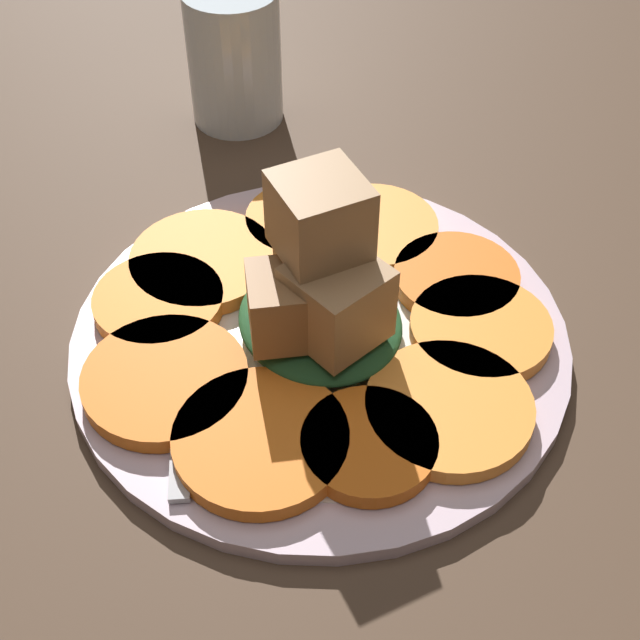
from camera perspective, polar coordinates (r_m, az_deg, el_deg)
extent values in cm
cube|color=#4C3828|center=(54.47, 0.00, -2.28)|extent=(120.00, 120.00, 2.00)
cylinder|color=silver|center=(53.37, 0.00, -1.20)|extent=(29.60, 29.60, 1.00)
cylinder|color=white|center=(53.33, 0.00, -1.16)|extent=(23.68, 23.68, 1.00)
cylinder|color=orange|center=(59.69, -1.08, 6.33)|extent=(7.68, 7.68, 1.02)
cylinder|color=orange|center=(57.18, -7.50, 3.78)|extent=(9.27, 9.27, 1.02)
cylinder|color=orange|center=(54.88, -10.29, 1.17)|extent=(7.94, 7.94, 1.02)
cylinder|color=orange|center=(50.23, -9.74, -4.11)|extent=(9.33, 9.33, 1.02)
cylinder|color=orange|center=(47.27, -3.81, -7.67)|extent=(9.38, 9.38, 1.02)
cylinder|color=orange|center=(47.05, 3.16, -7.97)|extent=(7.24, 7.24, 1.02)
cylinder|color=orange|center=(48.96, 8.26, -5.62)|extent=(9.19, 9.19, 1.02)
cylinder|color=orange|center=(53.22, 10.24, -0.58)|extent=(8.37, 8.37, 1.02)
cylinder|color=orange|center=(56.31, 8.59, 2.83)|extent=(7.82, 7.82, 1.02)
cylinder|color=#F99539|center=(59.23, 3.49, 5.87)|extent=(8.42, 8.42, 1.02)
ellipsoid|color=#235128|center=(52.23, 0.00, -0.02)|extent=(10.47, 9.43, 1.95)
cube|color=olive|center=(48.88, -2.23, 0.92)|extent=(5.08, 5.08, 4.03)
cube|color=brown|center=(49.01, 0.56, 1.18)|extent=(4.60, 4.60, 4.11)
cube|color=#9E754C|center=(48.71, 1.55, 1.31)|extent=(5.84, 5.84, 4.70)
cube|color=olive|center=(50.00, 0.02, 2.17)|extent=(3.99, 3.99, 3.96)
cube|color=#9E754C|center=(48.01, 0.74, 5.16)|extent=(3.87, 3.87, 3.47)
cube|color=#9E754C|center=(47.18, -0.17, 6.80)|extent=(4.54, 4.54, 4.52)
cube|color=#B2B2B7|center=(49.74, -8.77, -5.16)|extent=(12.39, 5.74, 0.40)
cube|color=#B2B2B7|center=(54.60, -8.55, 0.71)|extent=(2.30, 2.72, 0.40)
cube|color=#B2B2B7|center=(57.10, -9.46, 3.00)|extent=(4.83, 2.15, 0.40)
cube|color=#B2B2B7|center=(57.03, -8.79, 3.04)|extent=(4.83, 2.15, 0.40)
cube|color=#B2B2B7|center=(56.97, -8.13, 3.08)|extent=(4.83, 2.15, 0.40)
cube|color=#B2B2B7|center=(56.92, -7.46, 3.12)|extent=(4.83, 2.15, 0.40)
cylinder|color=silver|center=(70.58, -5.50, 16.43)|extent=(7.12, 7.12, 10.37)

